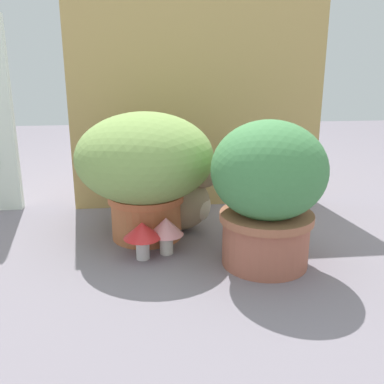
# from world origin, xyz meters

# --- Properties ---
(ground_plane) EXTENTS (6.00, 6.00, 0.00)m
(ground_plane) POSITION_xyz_m (0.00, 0.00, 0.00)
(ground_plane) COLOR slate
(cardboard_backdrop) EXTENTS (1.04, 0.03, 0.85)m
(cardboard_backdrop) POSITION_xyz_m (0.14, 0.47, 0.42)
(cardboard_backdrop) COLOR tan
(cardboard_backdrop) RESTS_ON ground
(grass_planter) EXTENTS (0.47, 0.47, 0.44)m
(grass_planter) POSITION_xyz_m (-0.09, 0.13, 0.26)
(grass_planter) COLOR #BD693F
(grass_planter) RESTS_ON ground
(leafy_planter) EXTENTS (0.34, 0.34, 0.44)m
(leafy_planter) POSITION_xyz_m (0.27, -0.13, 0.24)
(leafy_planter) COLOR #AD604B
(leafy_planter) RESTS_ON ground
(cat) EXTENTS (0.36, 0.25, 0.32)m
(cat) POSITION_xyz_m (0.03, 0.18, 0.12)
(cat) COLOR #9C8667
(cat) RESTS_ON ground
(mushroom_ornament_red) EXTENTS (0.12, 0.12, 0.12)m
(mushroom_ornament_red) POSITION_xyz_m (-0.10, -0.06, 0.09)
(mushroom_ornament_red) COLOR silver
(mushroom_ornament_red) RESTS_ON ground
(mushroom_ornament_pink) EXTENTS (0.11, 0.11, 0.12)m
(mushroom_ornament_pink) POSITION_xyz_m (-0.02, -0.03, 0.09)
(mushroom_ornament_pink) COLOR silver
(mushroom_ornament_pink) RESTS_ON ground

